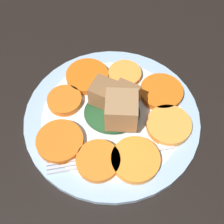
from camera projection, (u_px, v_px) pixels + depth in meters
table_slab at (112, 122)px, 52.74cm from camera, size 120.00×120.00×2.00cm
plate at (112, 117)px, 51.46cm from camera, size 28.78×28.78×1.05cm
carrot_slice_0 at (87, 76)px, 54.65cm from camera, size 7.41×7.41×1.20cm
carrot_slice_1 at (65, 100)px, 51.84cm from camera, size 5.76×5.76×1.20cm
carrot_slice_2 at (60, 141)px, 47.71cm from camera, size 7.27×7.27×1.20cm
carrot_slice_3 at (98, 161)px, 45.97cm from camera, size 6.61×6.61×1.20cm
carrot_slice_4 at (136, 160)px, 46.06cm from camera, size 7.31×7.31×1.20cm
carrot_slice_5 at (169, 125)px, 49.26cm from camera, size 7.13×7.13×1.20cm
carrot_slice_6 at (161, 92)px, 52.79cm from camera, size 7.32×7.32×1.20cm
carrot_slice_7 at (125, 74)px, 54.88cm from camera, size 5.81×5.81×1.20cm
center_pile at (115, 107)px, 48.51cm from camera, size 9.13×8.73×6.73cm
fork at (108, 156)px, 46.78cm from camera, size 19.57×4.56×0.40cm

